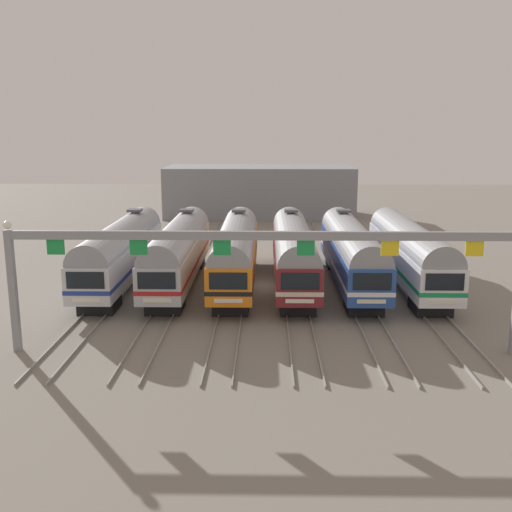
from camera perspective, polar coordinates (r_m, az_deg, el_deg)
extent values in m
plane|color=gray|center=(44.82, 0.82, -2.83)|extent=(160.00, 160.00, 0.00)
cube|color=gray|center=(62.45, -9.60, 1.39)|extent=(0.07, 70.00, 0.15)
cube|color=gray|center=(62.20, -8.30, 1.39)|extent=(0.07, 70.00, 0.15)
cube|color=gray|center=(61.81, -5.72, 1.39)|extent=(0.07, 70.00, 0.15)
cube|color=gray|center=(61.65, -4.39, 1.39)|extent=(0.07, 70.00, 0.15)
cube|color=gray|center=(61.45, -1.77, 1.38)|extent=(0.07, 70.00, 0.15)
cube|color=gray|center=(61.40, -0.43, 1.38)|extent=(0.07, 70.00, 0.15)
cube|color=gray|center=(61.39, 2.20, 1.37)|extent=(0.07, 70.00, 0.15)
cube|color=gray|center=(61.44, 3.54, 1.36)|extent=(0.07, 70.00, 0.15)
cube|color=gray|center=(61.63, 6.17, 1.35)|extent=(0.07, 70.00, 0.15)
cube|color=gray|center=(61.77, 7.49, 1.34)|extent=(0.07, 70.00, 0.15)
cube|color=gray|center=(62.16, 10.08, 1.32)|extent=(0.07, 70.00, 0.15)
cube|color=gray|center=(62.40, 11.38, 1.31)|extent=(0.07, 70.00, 0.15)
cube|color=silver|center=(45.59, -12.68, 0.01)|extent=(2.85, 18.00, 2.35)
cube|color=navy|center=(45.66, -12.65, -0.43)|extent=(2.88, 18.02, 0.28)
cylinder|color=gray|center=(45.36, -12.74, 1.46)|extent=(2.74, 17.64, 2.74)
cube|color=black|center=(37.02, -15.95, -2.24)|extent=(2.28, 0.06, 1.03)
cube|color=silver|center=(37.33, -15.84, -4.06)|extent=(1.71, 0.05, 0.24)
cube|color=black|center=(40.10, -14.66, -4.28)|extent=(2.28, 2.60, 1.05)
cube|color=black|center=(51.94, -10.98, -0.35)|extent=(2.28, 2.60, 1.05)
cube|color=#4C4C51|center=(49.96, -11.48, 4.29)|extent=(1.10, 1.10, 0.20)
cube|color=#B2B5BA|center=(44.77, -7.37, -0.01)|extent=(2.85, 18.00, 2.35)
cube|color=#B21E1E|center=(44.85, -7.36, -0.45)|extent=(2.88, 18.02, 0.28)
cylinder|color=gray|center=(44.54, -7.41, 1.46)|extent=(2.74, 17.64, 2.74)
cube|color=black|center=(36.01, -9.45, -2.33)|extent=(2.28, 0.06, 1.03)
cube|color=silver|center=(36.33, -9.39, -4.20)|extent=(1.71, 0.05, 0.24)
cube|color=black|center=(39.17, -8.63, -4.41)|extent=(2.28, 2.60, 1.05)
cube|color=black|center=(51.23, -6.31, -0.38)|extent=(2.28, 2.60, 1.05)
cube|color=#4C4C51|center=(49.22, -6.62, 4.33)|extent=(1.10, 1.10, 0.20)
cube|color=orange|center=(44.35, -1.92, -0.04)|extent=(2.85, 18.00, 2.35)
cube|color=black|center=(44.43, -1.92, -0.48)|extent=(2.88, 18.02, 0.28)
cylinder|color=gray|center=(44.12, -1.93, 1.46)|extent=(2.74, 17.64, 2.74)
cube|color=black|center=(35.48, -2.67, -2.39)|extent=(2.28, 0.06, 1.03)
cube|color=silver|center=(35.81, -2.65, -4.29)|extent=(1.71, 0.05, 0.24)
cube|color=black|center=(38.68, -2.38, -4.49)|extent=(2.28, 2.60, 1.05)
cube|color=black|center=(50.86, -1.55, -0.40)|extent=(2.28, 2.60, 1.05)
cube|color=#4C4C51|center=(48.83, -1.64, 4.35)|extent=(1.10, 1.10, 0.20)
cube|color=maroon|center=(44.34, 3.58, -0.06)|extent=(2.85, 18.00, 2.35)
cube|color=beige|center=(44.41, 3.58, -0.50)|extent=(2.88, 18.02, 0.28)
cylinder|color=gray|center=(44.10, 3.60, 1.43)|extent=(2.74, 17.64, 2.74)
cube|color=black|center=(35.47, 4.22, -2.42)|extent=(2.28, 0.06, 1.03)
cube|color=silver|center=(35.79, 4.19, -4.31)|extent=(1.71, 0.05, 0.24)
cube|color=black|center=(38.67, 3.95, -4.51)|extent=(2.28, 2.60, 1.05)
cube|color=black|center=(50.85, 3.25, -0.42)|extent=(2.28, 2.60, 1.05)
cube|color=#4C4C51|center=(48.82, 3.37, 4.33)|extent=(1.10, 1.10, 0.20)
cube|color=#284C9E|center=(44.73, 9.04, -0.08)|extent=(2.85, 18.00, 2.35)
cube|color=white|center=(44.81, 9.02, -0.52)|extent=(2.88, 18.02, 0.28)
cylinder|color=gray|center=(44.50, 9.09, 1.40)|extent=(2.74, 17.64, 2.74)
cube|color=black|center=(35.96, 11.01, -2.41)|extent=(2.28, 0.06, 1.03)
cube|color=silver|center=(36.28, 10.94, -4.28)|extent=(1.71, 0.05, 0.24)
cube|color=black|center=(39.12, 10.21, -4.48)|extent=(2.28, 2.60, 1.05)
cube|color=black|center=(51.19, 8.02, -0.43)|extent=(2.28, 2.60, 1.05)
cube|color=#4C4C51|center=(49.18, 8.35, 4.28)|extent=(1.10, 1.10, 0.20)
cube|color=white|center=(45.52, 14.35, -0.10)|extent=(2.85, 18.00, 2.35)
cube|color=#198C4C|center=(45.60, 14.33, -0.53)|extent=(2.88, 18.02, 0.28)
cylinder|color=gray|center=(45.29, 14.43, 1.36)|extent=(2.74, 17.64, 2.74)
cube|color=black|center=(36.93, 17.54, -2.38)|extent=(2.28, 0.06, 1.03)
cube|color=silver|center=(37.25, 17.42, -4.20)|extent=(1.71, 0.05, 0.24)
cube|color=black|center=(40.02, 16.26, -4.41)|extent=(2.28, 2.60, 1.05)
cube|color=black|center=(51.89, 12.69, -0.44)|extent=(2.28, 2.60, 1.05)
cube|color=gray|center=(33.64, -22.12, -3.15)|extent=(0.36, 0.36, 6.50)
cube|color=gray|center=(30.26, 0.75, 1.96)|extent=(26.09, 0.32, 0.44)
cube|color=#198C3F|center=(32.24, -18.54, 0.83)|extent=(0.90, 0.08, 0.80)
cube|color=#198C3F|center=(31.08, -11.12, 0.83)|extent=(0.90, 0.08, 0.80)
cube|color=#198C3F|center=(30.47, -3.26, 0.82)|extent=(0.90, 0.08, 0.80)
cube|color=#198C3F|center=(30.45, 4.76, 0.79)|extent=(0.90, 0.08, 0.80)
cube|color=yellow|center=(31.02, 12.63, 0.74)|extent=(0.90, 0.08, 0.80)
cube|color=yellow|center=(32.15, 20.09, 0.69)|extent=(0.90, 0.08, 0.80)
sphere|color=white|center=(32.94, -22.61, 2.74)|extent=(0.44, 0.44, 0.44)
cube|color=gray|center=(79.91, 0.35, 6.21)|extent=(24.45, 10.00, 6.48)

